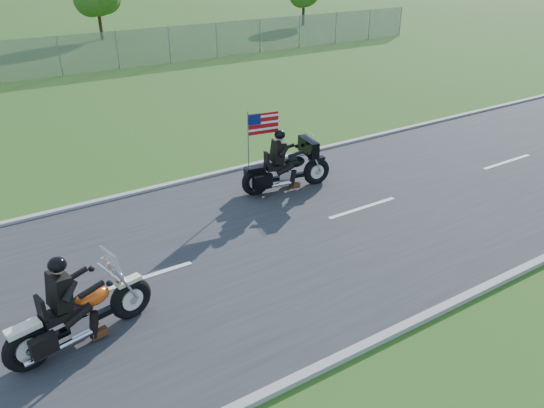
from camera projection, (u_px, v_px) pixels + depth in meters
ground at (227, 253)px, 11.96m from camera, size 420.00×420.00×0.00m
road at (227, 252)px, 11.95m from camera, size 120.00×8.00×0.04m
curb_north at (160, 187)px, 15.00m from camera, size 120.00×0.18×0.12m
curb_south at (341, 358)px, 8.88m from camera, size 120.00×0.18×0.12m
motorcycle_lead at (79, 316)px, 9.05m from camera, size 2.70×1.04×1.83m
motorcycle_follow at (286, 170)px, 14.70m from camera, size 2.67×1.02×2.23m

